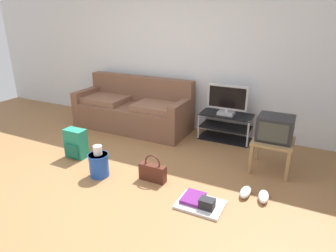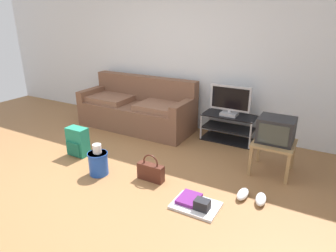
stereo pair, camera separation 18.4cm
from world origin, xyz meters
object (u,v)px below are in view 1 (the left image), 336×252
at_px(side_table, 273,145).
at_px(backpack, 76,144).
at_px(cleaning_bucket, 99,163).
at_px(flat_tv, 227,100).
at_px(crt_tv, 275,128).
at_px(couch, 134,110).
at_px(tv_stand, 226,127).
at_px(handbag, 153,172).
at_px(sneakers_pair, 254,194).
at_px(floor_tray, 200,203).

relative_size(side_table, backpack, 1.20).
relative_size(side_table, cleaning_bucket, 1.21).
relative_size(flat_tv, crt_tv, 1.48).
height_order(flat_tv, cleaning_bucket, flat_tv).
distance_m(couch, crt_tv, 2.59).
distance_m(tv_stand, cleaning_bucket, 2.23).
bearing_deg(cleaning_bucket, tv_stand, 59.88).
relative_size(handbag, cleaning_bucket, 0.84).
bearing_deg(backpack, side_table, -1.36).
xyz_separation_m(side_table, crt_tv, (0.00, 0.02, 0.23)).
bearing_deg(sneakers_pair, side_table, 86.14).
height_order(side_table, cleaning_bucket, side_table).
xyz_separation_m(cleaning_bucket, floor_tray, (1.41, -0.03, -0.14)).
relative_size(side_table, handbag, 1.44).
xyz_separation_m(tv_stand, side_table, (0.85, -0.75, 0.14)).
distance_m(backpack, cleaning_bucket, 0.72).
xyz_separation_m(flat_tv, crt_tv, (0.85, -0.71, -0.09)).
bearing_deg(flat_tv, backpack, -137.70).
bearing_deg(flat_tv, handbag, -104.34).
bearing_deg(sneakers_pair, flat_tv, 117.90).
xyz_separation_m(handbag, sneakers_pair, (1.23, 0.19, -0.08)).
xyz_separation_m(backpack, floor_tray, (2.06, -0.32, -0.17)).
bearing_deg(floor_tray, flat_tv, 98.59).
bearing_deg(couch, backpack, -93.77).
distance_m(crt_tv, cleaning_bucket, 2.33).
bearing_deg(handbag, floor_tray, -17.96).
distance_m(backpack, floor_tray, 2.09).
bearing_deg(tv_stand, sneakers_pair, -62.45).
distance_m(side_table, floor_tray, 1.37).
distance_m(side_table, handbag, 1.63).
relative_size(couch, crt_tv, 4.76).
xyz_separation_m(handbag, cleaning_bucket, (-0.68, -0.20, 0.05)).
distance_m(tv_stand, crt_tv, 1.19).
bearing_deg(sneakers_pair, cleaning_bucket, -168.33).
bearing_deg(side_table, flat_tv, 139.30).
distance_m(couch, tv_stand, 1.69).
height_order(tv_stand, crt_tv, crt_tv).
bearing_deg(side_table, backpack, -161.44).
bearing_deg(crt_tv, tv_stand, 139.07).
bearing_deg(flat_tv, tv_stand, 90.00).
xyz_separation_m(flat_tv, backpack, (-1.77, -1.61, -0.48)).
bearing_deg(side_table, couch, 167.90).
relative_size(tv_stand, backpack, 1.98).
distance_m(cleaning_bucket, sneakers_pair, 1.96).
bearing_deg(backpack, tv_stand, 22.77).
bearing_deg(side_table, tv_stand, 138.45).
height_order(couch, crt_tv, couch).
bearing_deg(side_table, crt_tv, 90.00).
bearing_deg(sneakers_pair, handbag, -171.16).
bearing_deg(backpack, handbag, -23.67).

